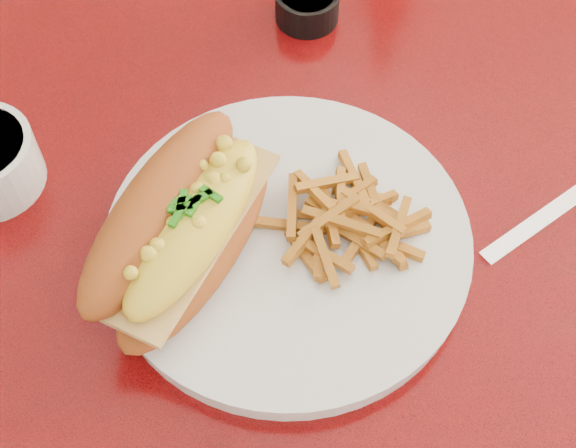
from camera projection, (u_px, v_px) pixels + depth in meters
diner_table at (253, 287)px, 0.84m from camera, size 1.23×0.83×0.77m
booth_bench_far at (9, 53)px, 1.46m from camera, size 1.20×0.51×0.90m
dinner_plate at (288, 242)px, 0.66m from camera, size 0.37×0.37×0.02m
mac_hoagie at (182, 226)px, 0.61m from camera, size 0.23×0.19×0.09m
fries_pile at (340, 218)px, 0.65m from camera, size 0.10×0.09×0.03m
fork at (284, 153)px, 0.70m from camera, size 0.03×0.13×0.00m
sauce_cup_right at (307, 5)px, 0.81m from camera, size 0.07×0.07×0.03m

